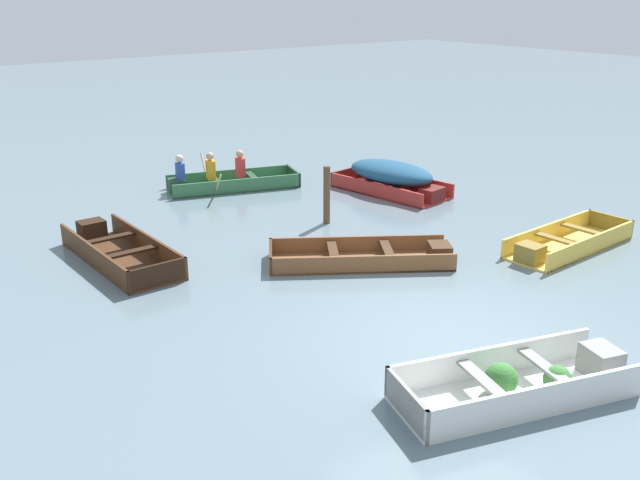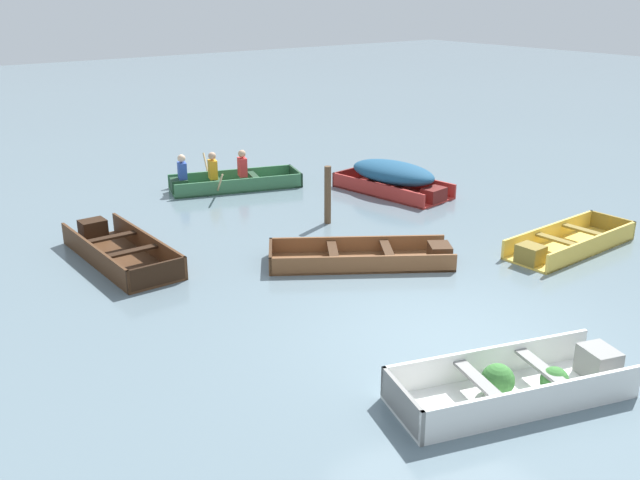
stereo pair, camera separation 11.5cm
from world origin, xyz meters
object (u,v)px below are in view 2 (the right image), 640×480
dinghy_white_foreground (521,383)px  skiff_red_near_moored (394,176)px  skiff_dark_varnish_far_moored (118,251)px  mooring_post (328,195)px  rowboat_green_with_crew (226,180)px  skiff_yellow_outer_moored (566,244)px  skiff_wooden_brown_mid_moored (368,257)px

dinghy_white_foreground → skiff_red_near_moored: size_ratio=1.05×
skiff_dark_varnish_far_moored → mooring_post: 4.20m
skiff_dark_varnish_far_moored → rowboat_green_with_crew: (3.79, 2.83, 0.07)m
dinghy_white_foreground → skiff_yellow_outer_moored: bearing=29.6°
skiff_red_near_moored → skiff_wooden_brown_mid_moored: bearing=-138.0°
skiff_wooden_brown_mid_moored → rowboat_green_with_crew: rowboat_green_with_crew is taller
skiff_red_near_moored → skiff_dark_varnish_far_moored: bearing=-178.2°
skiff_dark_varnish_far_moored → rowboat_green_with_crew: rowboat_green_with_crew is taller
skiff_red_near_moored → mooring_post: 2.71m
skiff_wooden_brown_mid_moored → mooring_post: (0.77, 2.15, 0.48)m
dinghy_white_foreground → skiff_red_near_moored: skiff_red_near_moored is taller
skiff_dark_varnish_far_moored → dinghy_white_foreground: bearing=-74.0°
skiff_red_near_moored → mooring_post: (-2.56, -0.86, 0.18)m
dinghy_white_foreground → skiff_dark_varnish_far_moored: size_ratio=1.01×
dinghy_white_foreground → rowboat_green_with_crew: size_ratio=0.94×
skiff_red_near_moored → rowboat_green_with_crew: bearing=138.0°
skiff_wooden_brown_mid_moored → skiff_yellow_outer_moored: (3.26, -1.69, 0.02)m
dinghy_white_foreground → skiff_wooden_brown_mid_moored: 4.49m
skiff_yellow_outer_moored → rowboat_green_with_crew: size_ratio=0.89×
dinghy_white_foreground → skiff_red_near_moored: (4.66, 7.30, 0.24)m
skiff_yellow_outer_moored → skiff_wooden_brown_mid_moored: bearing=152.7°
rowboat_green_with_crew → mooring_post: (0.34, -3.48, 0.38)m
skiff_red_near_moored → skiff_wooden_brown_mid_moored: 4.50m
rowboat_green_with_crew → skiff_red_near_moored: bearing=-42.0°
skiff_dark_varnish_far_moored → skiff_yellow_outer_moored: size_ratio=1.05×
skiff_dark_varnish_far_moored → mooring_post: bearing=-8.9°
dinghy_white_foreground → skiff_yellow_outer_moored: size_ratio=1.06×
dinghy_white_foreground → skiff_dark_varnish_far_moored: dinghy_white_foreground is taller
dinghy_white_foreground → mooring_post: 6.78m
skiff_dark_varnish_far_moored → skiff_yellow_outer_moored: bearing=-34.1°
dinghy_white_foreground → mooring_post: bearing=71.9°
mooring_post → rowboat_green_with_crew: bearing=95.6°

